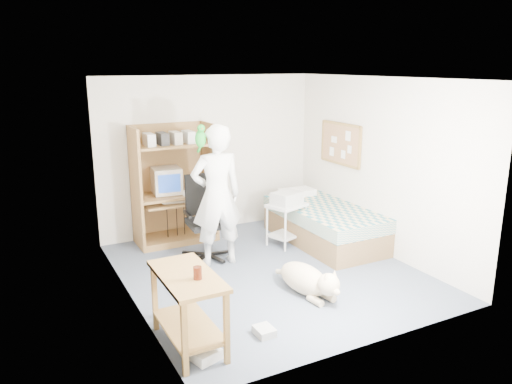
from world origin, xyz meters
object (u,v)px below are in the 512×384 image
at_px(bed, 324,224).
at_px(printer_cart, 286,218).
at_px(person, 217,196).
at_px(dog, 308,279).
at_px(computer_hutch, 174,189).
at_px(office_chair, 206,228).
at_px(side_desk, 188,299).

distance_m(bed, printer_cart, 0.61).
xyz_separation_m(person, printer_cart, (1.21, 0.19, -0.53)).
bearing_deg(dog, bed, 41.71).
xyz_separation_m(computer_hutch, office_chair, (0.17, -0.84, -0.41)).
bearing_deg(person, dog, 117.01).
bearing_deg(bed, office_chair, 171.19).
height_order(computer_hutch, person, person).
xyz_separation_m(computer_hutch, dog, (0.79, -2.53, -0.64)).
relative_size(side_desk, dog, 0.88).
height_order(side_desk, person, person).
distance_m(side_desk, office_chair, 2.34).
bearing_deg(printer_cart, office_chair, 155.93).
height_order(office_chair, person, person).
bearing_deg(computer_hutch, bed, -29.29).
height_order(person, printer_cart, person).
distance_m(office_chair, dog, 1.81).
relative_size(computer_hutch, dog, 1.59).
height_order(computer_hutch, dog, computer_hutch).
distance_m(dog, printer_cart, 1.70).
distance_m(bed, side_desk, 3.39).
relative_size(bed, office_chair, 1.75).
bearing_deg(person, office_chair, -77.28).
relative_size(side_desk, office_chair, 0.87).
xyz_separation_m(computer_hutch, person, (0.22, -1.15, 0.14)).
bearing_deg(dog, computer_hutch, 99.82).
bearing_deg(person, side_desk, 63.61).
xyz_separation_m(bed, side_desk, (-2.85, -1.82, 0.21)).
xyz_separation_m(bed, office_chair, (-1.83, 0.28, 0.12)).
xyz_separation_m(bed, printer_cart, (-0.57, 0.16, 0.14)).
height_order(dog, printer_cart, printer_cart).
bearing_deg(person, computer_hutch, -74.65).
relative_size(bed, side_desk, 2.02).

